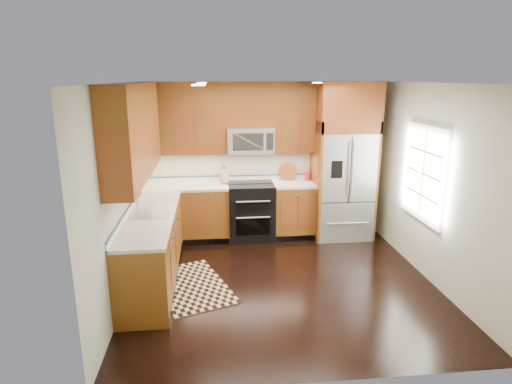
{
  "coord_description": "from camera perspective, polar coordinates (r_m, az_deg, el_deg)",
  "views": [
    {
      "loc": [
        -0.88,
        -5.2,
        2.67
      ],
      "look_at": [
        -0.28,
        0.6,
        1.1
      ],
      "focal_mm": 30.0,
      "sensor_mm": 36.0,
      "label": 1
    }
  ],
  "objects": [
    {
      "name": "refrigerator",
      "position": [
        7.3,
        11.59,
        4.01
      ],
      "size": [
        0.98,
        0.75,
        2.6
      ],
      "color": "#B2B2B7",
      "rests_on": "ground"
    },
    {
      "name": "wall_right",
      "position": [
        6.1,
        22.44,
        0.98
      ],
      "size": [
        0.02,
        4.0,
        2.6
      ],
      "primitive_type": "cube",
      "color": "beige",
      "rests_on": "ground"
    },
    {
      "name": "range",
      "position": [
        7.24,
        -0.65,
        -2.59
      ],
      "size": [
        0.76,
        0.67,
        0.95
      ],
      "color": "black",
      "rests_on": "ground"
    },
    {
      "name": "sink_faucet",
      "position": [
        5.74,
        -14.22,
        -2.34
      ],
      "size": [
        0.54,
        0.44,
        0.37
      ],
      "color": "#B2B2B7",
      "rests_on": "countertop"
    },
    {
      "name": "base_cabinets",
      "position": [
        6.5,
        -8.69,
        -5.05
      ],
      "size": [
        2.85,
        3.0,
        0.9
      ],
      "color": "brown",
      "rests_on": "ground"
    },
    {
      "name": "utensil_crock",
      "position": [
        7.42,
        6.92,
        2.36
      ],
      "size": [
        0.12,
        0.12,
        0.31
      ],
      "color": "maroon",
      "rests_on": "countertop"
    },
    {
      "name": "knife_block",
      "position": [
        7.18,
        -4.26,
        2.16
      ],
      "size": [
        0.14,
        0.17,
        0.31
      ],
      "color": "tan",
      "rests_on": "countertop"
    },
    {
      "name": "cutting_board",
      "position": [
        7.43,
        4.24,
        1.68
      ],
      "size": [
        0.36,
        0.36,
        0.02
      ],
      "primitive_type": "cylinder",
      "rotation": [
        0.0,
        0.0,
        -0.17
      ],
      "color": "brown",
      "rests_on": "countertop"
    },
    {
      "name": "wall_left",
      "position": [
        5.49,
        -17.48,
        -0.04
      ],
      "size": [
        0.02,
        4.0,
        2.6
      ],
      "primitive_type": "cube",
      "color": "beige",
      "rests_on": "ground"
    },
    {
      "name": "ground",
      "position": [
        5.91,
        3.36,
        -11.77
      ],
      "size": [
        4.0,
        4.0,
        0.0
      ],
      "primitive_type": "plane",
      "color": "black",
      "rests_on": "ground"
    },
    {
      "name": "upper_cabinets",
      "position": [
        6.33,
        -8.45,
        9.1
      ],
      "size": [
        2.85,
        3.0,
        1.15
      ],
      "color": "brown",
      "rests_on": "ground"
    },
    {
      "name": "rug",
      "position": [
        5.84,
        -8.59,
        -12.23
      ],
      "size": [
        1.26,
        1.59,
        0.01
      ],
      "primitive_type": "cube",
      "rotation": [
        0.0,
        0.0,
        0.35
      ],
      "color": "black",
      "rests_on": "ground"
    },
    {
      "name": "window",
      "position": [
        6.24,
        21.5,
        2.31
      ],
      "size": [
        0.04,
        1.1,
        1.3
      ],
      "color": "white",
      "rests_on": "ground"
    },
    {
      "name": "countertop",
      "position": [
        6.46,
        -7.55,
        -0.75
      ],
      "size": [
        2.86,
        3.01,
        0.04
      ],
      "color": "silver",
      "rests_on": "base_cabinets"
    },
    {
      "name": "wall_back",
      "position": [
        7.38,
        1.03,
        4.41
      ],
      "size": [
        4.0,
        0.02,
        2.6
      ],
      "primitive_type": "cube",
      "color": "beige",
      "rests_on": "ground"
    },
    {
      "name": "microwave",
      "position": [
        7.1,
        -0.78,
        6.93
      ],
      "size": [
        0.76,
        0.4,
        0.42
      ],
      "color": "#B2B2B7",
      "rests_on": "ground"
    }
  ]
}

